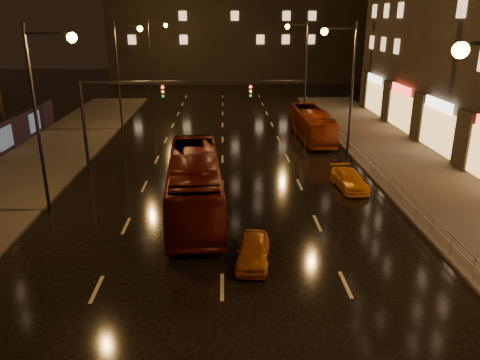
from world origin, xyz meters
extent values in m
plane|color=black|center=(0.00, 20.00, 0.00)|extent=(140.00, 140.00, 0.00)
cube|color=#38332D|center=(-13.50, 15.00, 0.07)|extent=(7.00, 70.00, 0.15)
cube|color=#38332D|center=(13.50, 15.00, 0.07)|extent=(7.00, 70.00, 0.15)
cylinder|color=black|center=(-9.60, 20.00, 3.10)|extent=(0.22, 0.22, 6.20)
cube|color=black|center=(-2.00, 20.00, 6.10)|extent=(15.20, 0.14, 0.14)
cube|color=black|center=(-4.00, 20.00, 5.45)|extent=(0.32, 0.18, 0.95)
cube|color=black|center=(2.00, 20.00, 5.45)|extent=(0.32, 0.18, 0.95)
sphere|color=#FF1E19|center=(-4.00, 19.88, 5.75)|extent=(0.18, 0.18, 0.18)
sphere|color=#FFAD32|center=(7.30, 2.00, 9.30)|extent=(0.50, 0.50, 0.50)
cylinder|color=#99999E|center=(10.20, 44.00, 0.65)|extent=(0.04, 0.04, 1.00)
cube|color=#99999E|center=(10.20, 18.00, 1.10)|extent=(0.05, 56.00, 0.05)
cube|color=#99999E|center=(10.20, 18.00, 0.70)|extent=(0.05, 56.00, 0.05)
imported|color=#50100B|center=(-1.50, 11.89, 1.63)|extent=(3.44, 11.82, 3.25)
imported|color=maroon|center=(7.89, 27.88, 1.34)|extent=(2.58, 9.69, 2.68)
imported|color=#BC5D11|center=(1.35, 5.91, 0.58)|extent=(1.80, 3.58, 1.17)
imported|color=orange|center=(8.00, 15.25, 0.56)|extent=(1.95, 4.02, 1.13)
camera|label=1|loc=(0.15, -12.32, 10.22)|focal=35.00mm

